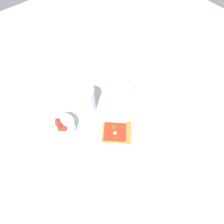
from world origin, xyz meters
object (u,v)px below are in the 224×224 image
at_px(pizza_slice_main, 119,132).
at_px(pepper_shaker, 130,87).
at_px(paper_napkin, 161,112).
at_px(salad_bowl, 62,127).
at_px(soda_glass, 86,100).
at_px(plate, 116,139).

distance_m(pizza_slice_main, pepper_shaker, 0.24).
relative_size(paper_napkin, pepper_shaker, 2.04).
distance_m(salad_bowl, paper_napkin, 0.44).
distance_m(soda_glass, paper_napkin, 0.34).
relative_size(soda_glass, pepper_shaker, 1.79).
height_order(paper_napkin, pepper_shaker, pepper_shaker).
bearing_deg(salad_bowl, pepper_shaker, 85.10).
xyz_separation_m(salad_bowl, paper_napkin, (0.21, 0.39, -0.03)).
distance_m(pizza_slice_main, salad_bowl, 0.24).
xyz_separation_m(soda_glass, paper_napkin, (0.23, 0.24, -0.06)).
distance_m(paper_napkin, pepper_shaker, 0.19).
bearing_deg(plate, paper_napkin, 83.71).
xyz_separation_m(plate, pepper_shaker, (-0.15, 0.22, 0.03)).
bearing_deg(pepper_shaker, paper_napkin, 8.90).
height_order(plate, soda_glass, soda_glass).
xyz_separation_m(salad_bowl, soda_glass, (-0.02, 0.15, 0.03)).
relative_size(plate, pepper_shaker, 3.58).
relative_size(pizza_slice_main, pepper_shaker, 2.05).
relative_size(soda_glass, paper_napkin, 0.88).
bearing_deg(salad_bowl, soda_glass, 99.21).
distance_m(salad_bowl, soda_glass, 0.15).
height_order(pizza_slice_main, paper_napkin, pizza_slice_main).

